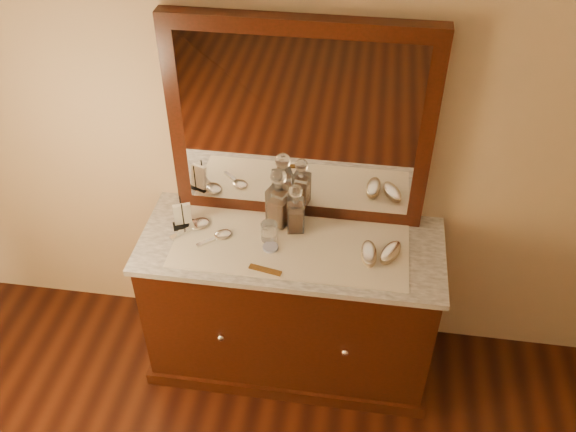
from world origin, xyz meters
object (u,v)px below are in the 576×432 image
Objects in this scene: hand_mirror_outer at (196,225)px; dresser_cabinet at (291,306)px; brush_far at (390,253)px; comb at (265,270)px; napkin_rack at (183,216)px; decanter_right at (295,213)px; mirror_frame at (299,125)px; brush_near at (369,254)px; decanter_left at (279,203)px; pin_dish at (270,247)px; hand_mirror_inner at (220,236)px.

dresser_cabinet is at bearing -5.67° from hand_mirror_outer.
brush_far is 0.94m from hand_mirror_outer.
dresser_cabinet is at bearing 77.28° from comb.
brush_far is (1.00, -0.08, -0.04)m from napkin_rack.
decanter_right reaches higher than napkin_rack.
mirror_frame is 0.42m from decanter_right.
mirror_frame is 6.06× the size of hand_mirror_outer.
comb is 0.90× the size of brush_near.
decanter_right is at bearing -24.64° from decanter_left.
decanter_right is (0.54, 0.05, 0.04)m from napkin_rack.
brush_near is (0.46, 0.01, 0.02)m from pin_dish.
decanter_left is (-0.08, -0.10, -0.38)m from mirror_frame.
brush_far is 0.80m from hand_mirror_inner.
brush_near reaches higher than hand_mirror_outer.
dresser_cabinet is 9.27× the size of comb.
napkin_rack is 0.50× the size of decanter_left.
brush_far is 0.88× the size of hand_mirror_outer.
hand_mirror_inner is (-0.26, -0.15, -0.11)m from decanter_left.
napkin_rack is 0.54m from decanter_right.
hand_mirror_inner is at bearing 170.32° from pin_dish.
brush_far is at bearing 28.87° from comb.
decanter_right is at bearing 86.57° from dresser_cabinet.
comb is (0.00, -0.15, -0.00)m from pin_dish.
dresser_cabinet is at bearing 1.56° from hand_mirror_inner.
decanter_left reaches higher than decanter_right.
mirror_frame is 6.89× the size of brush_far.
mirror_frame is 3.83× the size of decanter_left.
mirror_frame is at bearing 92.42° from decanter_right.
decanter_right reaches higher than pin_dish.
napkin_rack is at bearing 173.80° from brush_near.
pin_dish is at bearing -9.68° from hand_mirror_inner.
hand_mirror_inner is at bearing -150.12° from decanter_left.
dresser_cabinet is 4.47× the size of decanter_left.
brush_far is at bearing -4.34° from hand_mirror_outer.
brush_near is 0.84m from hand_mirror_outer.
brush_far reaches higher than pin_dish.
hand_mirror_outer is (-0.38, 0.10, 0.00)m from pin_dish.
decanter_left is 0.32m from hand_mirror_inner.
hand_mirror_outer is (-0.47, 0.05, 0.45)m from dresser_cabinet.
hand_mirror_inner is (-0.34, -0.25, -0.49)m from mirror_frame.
pin_dish is at bearing -149.83° from dresser_cabinet.
napkin_rack is at bearing 175.70° from brush_far.
hand_mirror_outer is at bearing 175.66° from brush_far.
brush_near is at bearing -7.29° from dresser_cabinet.
brush_far is at bearing -1.05° from hand_mirror_inner.
comb is at bearing -32.78° from hand_mirror_outer.
hand_mirror_outer is (-0.38, 0.25, 0.00)m from comb.
mirror_frame reaches higher than brush_near.
brush_near is (0.45, 0.15, 0.02)m from comb.
mirror_frame is 4.57× the size of decanter_right.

